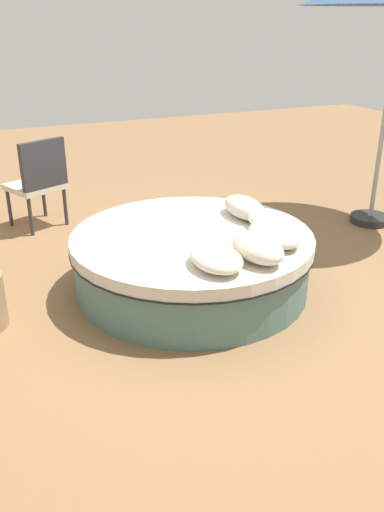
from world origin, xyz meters
TOP-DOWN VIEW (x-y plane):
  - ground_plane at (0.00, 0.00)m, footprint 16.00×16.00m
  - round_bed at (0.00, 0.00)m, footprint 2.02×2.02m
  - throw_pillow_0 at (-0.66, 0.10)m, footprint 0.50×0.35m
  - throw_pillow_1 at (-0.65, -0.24)m, footprint 0.53×0.31m
  - throw_pillow_2 at (-0.44, -0.51)m, footprint 0.54×0.36m
  - throw_pillow_3 at (-0.13, -0.64)m, footprint 0.40×0.31m
  - throw_pillow_4 at (0.19, -0.59)m, footprint 0.54×0.28m
  - patio_chair at (1.99, 0.91)m, footprint 0.67×0.68m

SIDE VIEW (x-z plane):
  - ground_plane at x=0.00m, z-range 0.00..0.00m
  - round_bed at x=0.00m, z-range 0.01..0.51m
  - patio_chair at x=1.99m, z-range 0.07..1.05m
  - throw_pillow_0 at x=-0.66m, z-range 0.50..0.64m
  - throw_pillow_2 at x=-0.44m, z-range 0.50..0.65m
  - throw_pillow_3 at x=-0.13m, z-range 0.50..0.65m
  - throw_pillow_4 at x=0.19m, z-range 0.50..0.68m
  - throw_pillow_1 at x=-0.65m, z-range 0.50..0.68m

